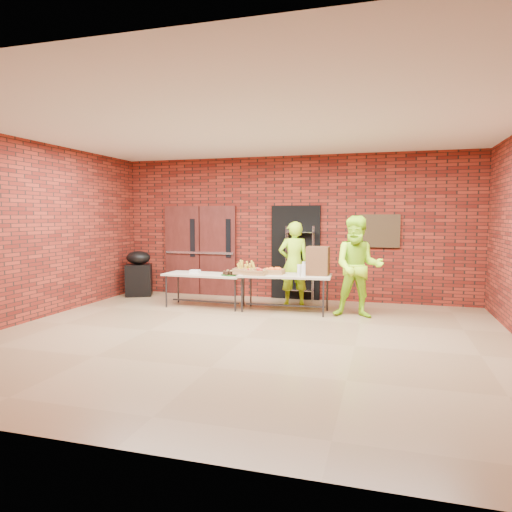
# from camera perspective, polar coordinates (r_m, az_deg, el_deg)

# --- Properties ---
(room) EXTENTS (8.08, 7.08, 3.28)m
(room) POSITION_cam_1_polar(r_m,az_deg,el_deg) (6.88, -1.36, 2.82)
(room) COLOR olive
(room) RESTS_ON ground
(double_doors) EXTENTS (1.78, 0.12, 2.10)m
(double_doors) POSITION_cam_1_polar(r_m,az_deg,el_deg) (10.89, -6.99, 0.71)
(double_doors) COLOR #4E1A16
(double_doors) RESTS_ON room
(dark_doorway) EXTENTS (1.10, 0.06, 2.10)m
(dark_doorway) POSITION_cam_1_polar(r_m,az_deg,el_deg) (10.24, 4.97, 0.43)
(dark_doorway) COLOR black
(dark_doorway) RESTS_ON room
(bronze_plaque) EXTENTS (0.85, 0.04, 0.70)m
(bronze_plaque) POSITION_cam_1_polar(r_m,az_deg,el_deg) (10.01, 15.16, 3.04)
(bronze_plaque) COLOR #3E3018
(bronze_plaque) RESTS_ON room
(wire_rack) EXTENTS (0.62, 0.27, 1.65)m
(wire_rack) POSITION_cam_1_polar(r_m,az_deg,el_deg) (10.10, 5.49, -0.92)
(wire_rack) COLOR silver
(wire_rack) RESTS_ON room
(table_left) EXTENTS (1.70, 0.77, 0.69)m
(table_left) POSITION_cam_1_polar(r_m,az_deg,el_deg) (9.41, -6.38, -2.56)
(table_left) COLOR #BDB090
(table_left) RESTS_ON room
(table_right) EXTENTS (1.81, 0.84, 0.73)m
(table_right) POSITION_cam_1_polar(r_m,az_deg,el_deg) (8.91, 3.66, -2.72)
(table_right) COLOR #BDB090
(table_right) RESTS_ON room
(basket_bananas) EXTENTS (0.46, 0.36, 0.14)m
(basket_bananas) POSITION_cam_1_polar(r_m,az_deg,el_deg) (9.01, -1.22, -1.83)
(basket_bananas) COLOR #9C6A3E
(basket_bananas) RESTS_ON table_right
(basket_oranges) EXTENTS (0.40, 0.31, 0.12)m
(basket_oranges) POSITION_cam_1_polar(r_m,az_deg,el_deg) (8.95, 2.21, -1.93)
(basket_oranges) COLOR #9C6A3E
(basket_oranges) RESTS_ON table_right
(basket_apples) EXTENTS (0.41, 0.32, 0.13)m
(basket_apples) POSITION_cam_1_polar(r_m,az_deg,el_deg) (8.82, -0.05, -2.01)
(basket_apples) COLOR #9C6A3E
(basket_apples) RESTS_ON table_right
(muffin_tray) EXTENTS (0.42, 0.42, 0.10)m
(muffin_tray) POSITION_cam_1_polar(r_m,az_deg,el_deg) (9.11, -3.10, -2.12)
(muffin_tray) COLOR #144813
(muffin_tray) RESTS_ON table_left
(napkin_box) EXTENTS (0.20, 0.13, 0.07)m
(napkin_box) POSITION_cam_1_polar(r_m,az_deg,el_deg) (9.52, -7.62, -1.93)
(napkin_box) COLOR silver
(napkin_box) RESTS_ON table_left
(coffee_dispenser) EXTENTS (0.42, 0.37, 0.55)m
(coffee_dispenser) POSITION_cam_1_polar(r_m,az_deg,el_deg) (8.86, 7.75, -0.60)
(coffee_dispenser) COLOR #53321C
(coffee_dispenser) RESTS_ON table_right
(cup_stack_front) EXTENTS (0.07, 0.07, 0.22)m
(cup_stack_front) POSITION_cam_1_polar(r_m,az_deg,el_deg) (8.70, 5.41, -1.78)
(cup_stack_front) COLOR silver
(cup_stack_front) RESTS_ON table_right
(cup_stack_mid) EXTENTS (0.08, 0.08, 0.24)m
(cup_stack_mid) POSITION_cam_1_polar(r_m,az_deg,el_deg) (8.59, 5.94, -1.81)
(cup_stack_mid) COLOR silver
(cup_stack_mid) RESTS_ON table_right
(cup_stack_back) EXTENTS (0.09, 0.09, 0.26)m
(cup_stack_back) POSITION_cam_1_polar(r_m,az_deg,el_deg) (8.88, 6.06, -1.53)
(cup_stack_back) COLOR silver
(cup_stack_back) RESTS_ON table_right
(covered_grill) EXTENTS (0.72, 0.67, 1.06)m
(covered_grill) POSITION_cam_1_polar(r_m,az_deg,el_deg) (11.02, -14.45, -2.11)
(covered_grill) COLOR black
(covered_grill) RESTS_ON room
(volunteer_woman) EXTENTS (0.75, 0.63, 1.75)m
(volunteer_woman) POSITION_cam_1_polar(r_m,az_deg,el_deg) (9.57, 4.74, -0.93)
(volunteer_woman) COLOR #ACF61B
(volunteer_woman) RESTS_ON room
(volunteer_man) EXTENTS (0.93, 0.74, 1.87)m
(volunteer_man) POSITION_cam_1_polar(r_m,az_deg,el_deg) (8.56, 12.65, -1.33)
(volunteer_man) COLOR #ACF61B
(volunteer_man) RESTS_ON room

